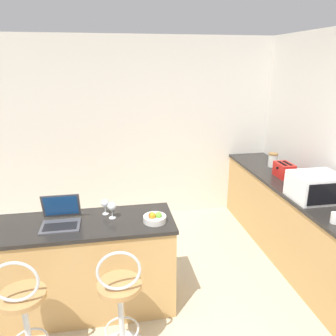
# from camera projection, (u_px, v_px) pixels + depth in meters

# --- Properties ---
(wall_back) EXTENTS (12.00, 0.06, 2.60)m
(wall_back) POSITION_uv_depth(u_px,v_px,m) (139.00, 131.00, 4.69)
(wall_back) COLOR silver
(wall_back) RESTS_ON ground_plane
(breakfast_bar) EXTENTS (1.73, 0.60, 0.90)m
(breakfast_bar) POSITION_uv_depth(u_px,v_px,m) (80.00, 267.00, 3.01)
(breakfast_bar) COLOR tan
(breakfast_bar) RESTS_ON ground_plane
(counter_right) EXTENTS (0.58, 3.28, 0.90)m
(counter_right) POSITION_uv_depth(u_px,v_px,m) (302.00, 230.00, 3.68)
(counter_right) COLOR tan
(counter_right) RESTS_ON ground_plane
(bar_stool_near) EXTENTS (0.40, 0.40, 0.99)m
(bar_stool_near) POSITION_uv_depth(u_px,v_px,m) (25.00, 318.00, 2.39)
(bar_stool_near) COLOR silver
(bar_stool_near) RESTS_ON ground_plane
(bar_stool_far) EXTENTS (0.40, 0.40, 0.99)m
(bar_stool_far) POSITION_uv_depth(u_px,v_px,m) (121.00, 306.00, 2.51)
(bar_stool_far) COLOR silver
(bar_stool_far) RESTS_ON ground_plane
(laptop) EXTENTS (0.33, 0.31, 0.25)m
(laptop) POSITION_uv_depth(u_px,v_px,m) (61.00, 217.00, 2.85)
(laptop) COLOR #47474C
(laptop) RESTS_ON breakfast_bar
(microwave) EXTENTS (0.48, 0.41, 0.27)m
(microwave) POSITION_uv_depth(u_px,v_px,m) (316.00, 187.00, 3.34)
(microwave) COLOR white
(microwave) RESTS_ON counter_right
(toaster) EXTENTS (0.19, 0.27, 0.18)m
(toaster) POSITION_uv_depth(u_px,v_px,m) (284.00, 170.00, 4.00)
(toaster) COLOR red
(toaster) RESTS_ON counter_right
(mug_white) EXTENTS (0.09, 0.08, 0.10)m
(mug_white) POSITION_uv_depth(u_px,v_px,m) (335.00, 218.00, 2.86)
(mug_white) COLOR white
(mug_white) RESTS_ON counter_right
(wine_glass_tall) EXTENTS (0.07, 0.07, 0.15)m
(wine_glass_tall) POSITION_uv_depth(u_px,v_px,m) (105.00, 204.00, 3.01)
(wine_glass_tall) COLOR silver
(wine_glass_tall) RESTS_ON breakfast_bar
(storage_jar) EXTENTS (0.13, 0.13, 0.19)m
(storage_jar) POSITION_uv_depth(u_px,v_px,m) (273.00, 160.00, 4.40)
(storage_jar) COLOR silver
(storage_jar) RESTS_ON counter_right
(mug_blue) EXTENTS (0.10, 0.09, 0.09)m
(mug_blue) POSITION_uv_depth(u_px,v_px,m) (309.00, 180.00, 3.79)
(mug_blue) COLOR #2D51AD
(mug_blue) RESTS_ON counter_right
(fruit_bowl) EXTENTS (0.20, 0.20, 0.10)m
(fruit_bowl) POSITION_uv_depth(u_px,v_px,m) (155.00, 218.00, 2.88)
(fruit_bowl) COLOR silver
(fruit_bowl) RESTS_ON breakfast_bar
(wine_glass_short) EXTENTS (0.08, 0.08, 0.15)m
(wine_glass_short) POSITION_uv_depth(u_px,v_px,m) (112.00, 207.00, 2.93)
(wine_glass_short) COLOR silver
(wine_glass_short) RESTS_ON breakfast_bar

